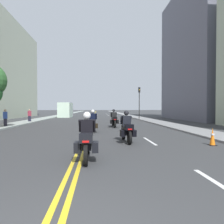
# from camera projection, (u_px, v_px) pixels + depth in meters

# --- Properties ---
(ground_plane) EXTENTS (264.00, 264.00, 0.00)m
(ground_plane) POSITION_uv_depth(u_px,v_px,m) (94.00, 115.00, 49.83)
(ground_plane) COLOR #36383A
(sidewalk_left) EXTENTS (2.30, 144.00, 0.12)m
(sidewalk_left) POSITION_uv_depth(u_px,v_px,m) (63.00, 115.00, 49.20)
(sidewalk_left) COLOR #949F99
(sidewalk_left) RESTS_ON ground
(sidewalk_right) EXTENTS (2.30, 144.00, 0.12)m
(sidewalk_right) POSITION_uv_depth(u_px,v_px,m) (125.00, 115.00, 50.44)
(sidewalk_right) COLOR gray
(sidewalk_right) RESTS_ON ground
(centreline_yellow_inner) EXTENTS (0.12, 132.00, 0.01)m
(centreline_yellow_inner) POSITION_uv_depth(u_px,v_px,m) (94.00, 115.00, 49.82)
(centreline_yellow_inner) COLOR yellow
(centreline_yellow_inner) RESTS_ON ground
(centreline_yellow_outer) EXTENTS (0.12, 132.00, 0.01)m
(centreline_yellow_outer) POSITION_uv_depth(u_px,v_px,m) (95.00, 115.00, 49.83)
(centreline_yellow_outer) COLOR yellow
(centreline_yellow_outer) RESTS_ON ground
(lane_dashes_white) EXTENTS (0.14, 56.40, 0.01)m
(lane_dashes_white) POSITION_uv_depth(u_px,v_px,m) (114.00, 119.00, 31.15)
(lane_dashes_white) COLOR silver
(lane_dashes_white) RESTS_ON ground
(building_right_1) EXTENTS (7.61, 15.49, 20.14)m
(building_right_1) POSITION_uv_depth(u_px,v_px,m) (202.00, 55.00, 29.95)
(building_right_1) COLOR slate
(building_right_1) RESTS_ON ground
(motorcycle_0) EXTENTS (0.76, 2.22, 1.62)m
(motorcycle_0) POSITION_uv_depth(u_px,v_px,m) (87.00, 140.00, 6.49)
(motorcycle_0) COLOR black
(motorcycle_0) RESTS_ON ground
(motorcycle_1) EXTENTS (0.78, 2.19, 1.62)m
(motorcycle_1) POSITION_uv_depth(u_px,v_px,m) (127.00, 129.00, 9.87)
(motorcycle_1) COLOR black
(motorcycle_1) RESTS_ON ground
(motorcycle_2) EXTENTS (0.78, 2.20, 1.64)m
(motorcycle_2) POSITION_uv_depth(u_px,v_px,m) (93.00, 123.00, 13.99)
(motorcycle_2) COLOR black
(motorcycle_2) RESTS_ON ground
(motorcycle_3) EXTENTS (0.77, 2.30, 1.66)m
(motorcycle_3) POSITION_uv_depth(u_px,v_px,m) (114.00, 120.00, 17.71)
(motorcycle_3) COLOR black
(motorcycle_3) RESTS_ON ground
(traffic_cone_0) EXTENTS (0.30, 0.30, 0.83)m
(traffic_cone_0) POSITION_uv_depth(u_px,v_px,m) (212.00, 137.00, 9.02)
(traffic_cone_0) COLOR black
(traffic_cone_0) RESTS_ON ground
(traffic_light_near) EXTENTS (0.28, 0.38, 5.01)m
(traffic_light_near) POSITION_uv_depth(u_px,v_px,m) (139.00, 97.00, 30.23)
(traffic_light_near) COLOR black
(traffic_light_near) RESTS_ON ground
(pedestrian_0) EXTENTS (0.38, 0.42, 1.63)m
(pedestrian_0) POSITION_uv_depth(u_px,v_px,m) (30.00, 116.00, 23.78)
(pedestrian_0) COLOR #242335
(pedestrian_0) RESTS_ON ground
(pedestrian_2) EXTENTS (0.42, 0.35, 1.64)m
(pedestrian_2) POSITION_uv_depth(u_px,v_px,m) (5.00, 118.00, 17.65)
(pedestrian_2) COLOR #262431
(pedestrian_2) RESTS_ON ground
(parked_truck) EXTENTS (2.20, 6.50, 2.80)m
(parked_truck) POSITION_uv_depth(u_px,v_px,m) (66.00, 111.00, 38.22)
(parked_truck) COLOR silver
(parked_truck) RESTS_ON ground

